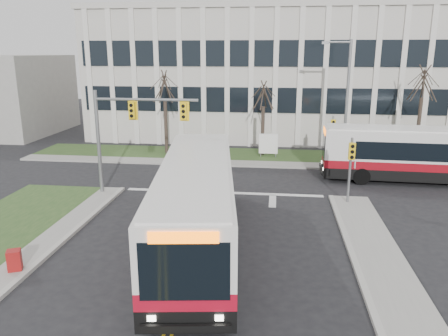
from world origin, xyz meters
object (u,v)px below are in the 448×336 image
(directory_sign, at_px, (268,144))
(bus_cross, at_px, (426,156))
(newspaper_box_red, at_px, (15,262))
(streetlight, at_px, (345,96))
(bus_main, at_px, (197,206))

(directory_sign, bearing_deg, bus_cross, -27.63)
(newspaper_box_red, bearing_deg, streetlight, 27.30)
(directory_sign, distance_m, bus_cross, 11.69)
(directory_sign, bearing_deg, newspaper_box_red, -114.71)
(streetlight, relative_size, bus_main, 0.67)
(directory_sign, bearing_deg, streetlight, -13.23)
(directory_sign, distance_m, bus_main, 17.04)
(bus_cross, bearing_deg, directory_sign, -115.16)
(directory_sign, relative_size, newspaper_box_red, 2.11)
(bus_main, distance_m, newspaper_box_red, 7.50)
(streetlight, height_order, bus_main, streetlight)
(streetlight, xyz_separation_m, directory_sign, (-5.53, 1.30, -4.02))
(bus_cross, xyz_separation_m, newspaper_box_red, (-19.65, -14.79, -1.27))
(streetlight, bearing_deg, bus_main, -118.14)
(streetlight, xyz_separation_m, bus_cross, (4.82, -4.12, -3.45))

